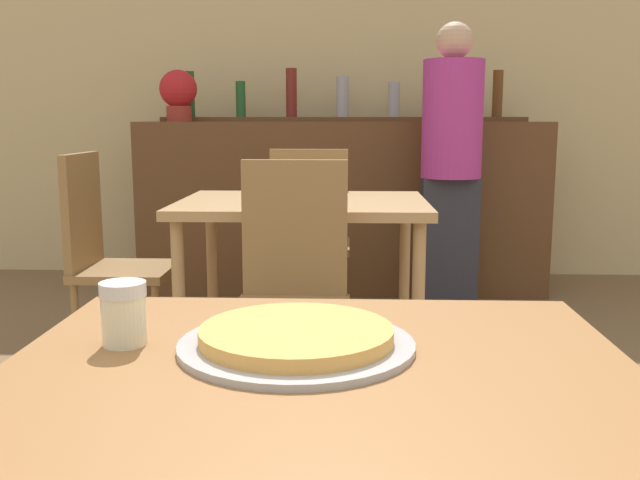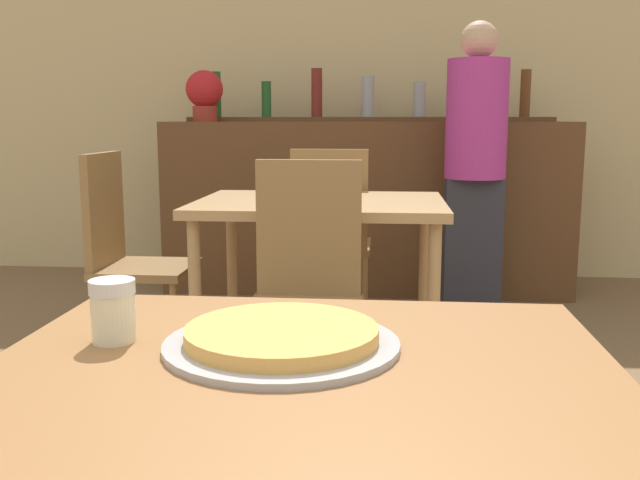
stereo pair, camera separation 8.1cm
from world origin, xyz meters
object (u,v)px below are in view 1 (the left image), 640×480
at_px(chair_far_side_left, 106,250).
at_px(pizza_tray, 296,339).
at_px(cheese_shaker, 124,313).
at_px(chair_far_side_front, 293,280).
at_px(person_standing, 451,159).
at_px(potted_plant, 178,93).
at_px(chair_far_side_back, 310,231).

distance_m(chair_far_side_left, pizza_tray, 2.14).
xyz_separation_m(pizza_tray, cheese_shaker, (-0.28, 0.01, 0.04)).
relative_size(chair_far_side_front, cheese_shaker, 9.22).
relative_size(chair_far_side_front, person_standing, 0.59).
bearing_deg(potted_plant, person_standing, -17.57).
bearing_deg(pizza_tray, cheese_shaker, 177.98).
bearing_deg(potted_plant, chair_far_side_back, -49.29).
xyz_separation_m(cheese_shaker, potted_plant, (-0.73, 3.50, 0.48)).
distance_m(chair_far_side_back, person_standing, 0.99).
height_order(chair_far_side_back, person_standing, person_standing).
bearing_deg(chair_far_side_front, cheese_shaker, -97.42).
relative_size(chair_far_side_left, cheese_shaker, 9.22).
relative_size(pizza_tray, person_standing, 0.23).
bearing_deg(person_standing, chair_far_side_left, -146.55).
xyz_separation_m(pizza_tray, person_standing, (0.66, 2.98, 0.13)).
xyz_separation_m(chair_far_side_left, potted_plant, (-0.04, 1.61, 0.73)).
bearing_deg(chair_far_side_left, person_standing, -56.55).
distance_m(pizza_tray, potted_plant, 3.69).
height_order(chair_far_side_front, cheese_shaker, chair_far_side_front).
bearing_deg(pizza_tray, chair_far_side_left, 117.03).
relative_size(cheese_shaker, potted_plant, 0.32).
height_order(cheese_shaker, person_standing, person_standing).
distance_m(chair_far_side_back, potted_plant, 1.56).
distance_m(chair_far_side_front, chair_far_side_back, 1.12).
relative_size(chair_far_side_front, pizza_tray, 2.53).
bearing_deg(cheese_shaker, chair_far_side_left, 109.95).
relative_size(chair_far_side_front, chair_far_side_left, 1.00).
relative_size(pizza_tray, potted_plant, 1.17).
distance_m(chair_far_side_front, pizza_tray, 1.36).
xyz_separation_m(pizza_tray, potted_plant, (-1.01, 3.51, 0.52)).
height_order(chair_far_side_left, cheese_shaker, chair_far_side_left).
height_order(cheese_shaker, potted_plant, potted_plant).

